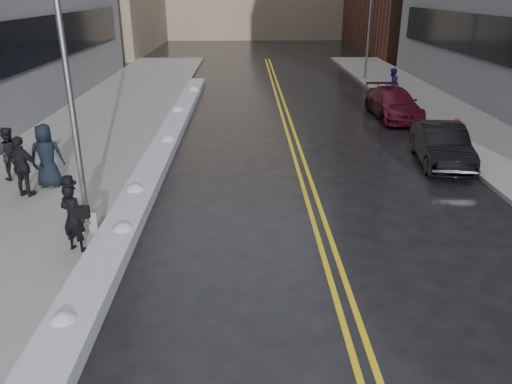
{
  "coord_description": "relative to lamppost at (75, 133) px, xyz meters",
  "views": [
    {
      "loc": [
        0.62,
        -9.18,
        5.6
      ],
      "look_at": [
        0.84,
        1.38,
        1.3
      ],
      "focal_mm": 35.0,
      "sensor_mm": 36.0,
      "label": 1
    }
  ],
  "objects": [
    {
      "name": "ground",
      "position": [
        3.3,
        -2.0,
        -2.53
      ],
      "size": [
        160.0,
        160.0,
        0.0
      ],
      "primitive_type": "plane",
      "color": "black",
      "rests_on": "ground"
    },
    {
      "name": "sidewalk_west",
      "position": [
        -2.45,
        8.0,
        -2.46
      ],
      "size": [
        5.5,
        50.0,
        0.15
      ],
      "primitive_type": "cube",
      "color": "gray",
      "rests_on": "ground"
    },
    {
      "name": "sidewalk_east",
      "position": [
        13.3,
        8.0,
        -2.46
      ],
      "size": [
        4.0,
        50.0,
        0.15
      ],
      "primitive_type": "cube",
      "color": "gray",
      "rests_on": "ground"
    },
    {
      "name": "lane_line_left",
      "position": [
        5.65,
        8.0,
        -2.53
      ],
      "size": [
        0.12,
        50.0,
        0.01
      ],
      "primitive_type": "cube",
      "color": "gold",
      "rests_on": "ground"
    },
    {
      "name": "lane_line_right",
      "position": [
        5.95,
        8.0,
        -2.53
      ],
      "size": [
        0.12,
        50.0,
        0.01
      ],
      "primitive_type": "cube",
      "color": "gold",
      "rests_on": "ground"
    },
    {
      "name": "snow_ridge",
      "position": [
        0.85,
        6.0,
        -2.36
      ],
      "size": [
        0.9,
        30.0,
        0.34
      ],
      "primitive_type": "cube",
      "color": "silver",
      "rests_on": "ground"
    },
    {
      "name": "lamppost",
      "position": [
        0.0,
        0.0,
        0.0
      ],
      "size": [
        0.65,
        0.65,
        7.62
      ],
      "color": "gray",
      "rests_on": "sidewalk_west"
    },
    {
      "name": "fire_hydrant",
      "position": [
        12.3,
        8.0,
        -1.98
      ],
      "size": [
        0.26,
        0.26,
        0.73
      ],
      "color": "maroon",
      "rests_on": "sidewalk_east"
    },
    {
      "name": "traffic_signal",
      "position": [
        11.8,
        22.0,
        0.87
      ],
      "size": [
        0.16,
        0.2,
        6.0
      ],
      "color": "gray",
      "rests_on": "sidewalk_east"
    },
    {
      "name": "pedestrian_fedora",
      "position": [
        0.1,
        -1.16,
        -1.59
      ],
      "size": [
        0.68,
        0.56,
        1.59
      ],
      "primitive_type": "imported",
      "rotation": [
        0.0,
        0.0,
        2.79
      ],
      "color": "black",
      "rests_on": "sidewalk_west"
    },
    {
      "name": "pedestrian_b",
      "position": [
        -3.31,
        3.43,
        -1.56
      ],
      "size": [
        0.95,
        0.83,
        1.64
      ],
      "primitive_type": "imported",
      "rotation": [
        0.0,
        0.0,
        3.45
      ],
      "color": "black",
      "rests_on": "sidewalk_west"
    },
    {
      "name": "pedestrian_c",
      "position": [
        -1.91,
        2.81,
        -1.44
      ],
      "size": [
        1.0,
        0.72,
        1.89
      ],
      "primitive_type": "imported",
      "rotation": [
        0.0,
        0.0,
        3.28
      ],
      "color": "black",
      "rests_on": "sidewalk_west"
    },
    {
      "name": "pedestrian_d",
      "position": [
        -2.32,
        2.06,
        -1.51
      ],
      "size": [
        1.1,
        0.71,
        1.74
      ],
      "primitive_type": "imported",
      "rotation": [
        0.0,
        0.0,
        2.84
      ],
      "color": "black",
      "rests_on": "sidewalk_west"
    },
    {
      "name": "pedestrian_east",
      "position": [
        11.61,
        15.1,
        -1.56
      ],
      "size": [
        1.02,
        1.0,
        1.66
      ],
      "primitive_type": "imported",
      "rotation": [
        0.0,
        0.0,
        3.87
      ],
      "color": "navy",
      "rests_on": "sidewalk_east"
    },
    {
      "name": "car_black",
      "position": [
        10.58,
        5.03,
        -1.85
      ],
      "size": [
        1.96,
        4.29,
        1.36
      ],
      "primitive_type": "imported",
      "rotation": [
        0.0,
        0.0,
        -0.13
      ],
      "color": "black",
      "rests_on": "ground"
    },
    {
      "name": "car_maroon",
      "position": [
        10.8,
        11.73,
        -1.87
      ],
      "size": [
        1.96,
        4.63,
        1.33
      ],
      "primitive_type": "imported",
      "rotation": [
        0.0,
        0.0,
        0.02
      ],
      "color": "#3C0915",
      "rests_on": "ground"
    }
  ]
}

